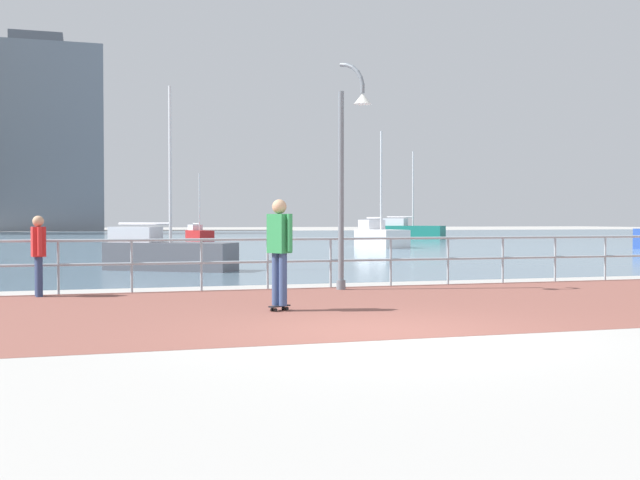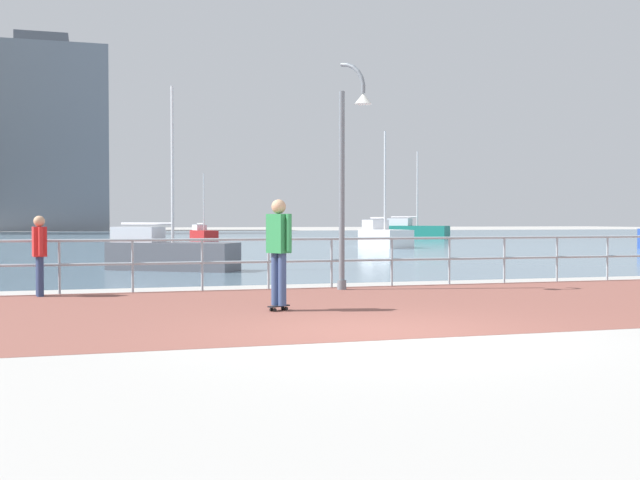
{
  "view_description": "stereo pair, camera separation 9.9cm",
  "coord_description": "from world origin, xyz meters",
  "px_view_note": "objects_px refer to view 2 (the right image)",
  "views": [
    {
      "loc": [
        -3.63,
        -9.35,
        1.46
      ],
      "look_at": [
        0.37,
        3.95,
        1.1
      ],
      "focal_mm": 43.36,
      "sensor_mm": 36.0,
      "label": 1
    },
    {
      "loc": [
        -3.54,
        -9.38,
        1.46
      ],
      "look_at": [
        0.37,
        3.95,
        1.1
      ],
      "focal_mm": 43.36,
      "sensor_mm": 36.0,
      "label": 2
    }
  ],
  "objects_px": {
    "sailboat_white": "(384,236)",
    "sailboat_teal": "(203,234)",
    "skateboarder": "(279,244)",
    "sailboat_navy": "(415,231)",
    "bystander": "(39,249)",
    "lamppost": "(349,164)",
    "sailboat_gray": "(169,253)"
  },
  "relations": [
    {
      "from": "sailboat_navy",
      "to": "sailboat_gray",
      "type": "xyz_separation_m",
      "value": [
        -21.79,
        -32.52,
        -0.14
      ]
    },
    {
      "from": "lamppost",
      "to": "sailboat_gray",
      "type": "bearing_deg",
      "value": 111.82
    },
    {
      "from": "lamppost",
      "to": "sailboat_white",
      "type": "xyz_separation_m",
      "value": [
        9.95,
        23.83,
        -2.02
      ]
    },
    {
      "from": "skateboarder",
      "to": "sailboat_teal",
      "type": "bearing_deg",
      "value": 83.86
    },
    {
      "from": "sailboat_white",
      "to": "sailboat_teal",
      "type": "height_order",
      "value": "sailboat_white"
    },
    {
      "from": "sailboat_teal",
      "to": "sailboat_navy",
      "type": "xyz_separation_m",
      "value": [
        16.37,
        -0.07,
        0.19
      ]
    },
    {
      "from": "sailboat_white",
      "to": "sailboat_teal",
      "type": "relative_size",
      "value": 1.3
    },
    {
      "from": "sailboat_gray",
      "to": "lamppost",
      "type": "bearing_deg",
      "value": -68.18
    },
    {
      "from": "skateboarder",
      "to": "sailboat_gray",
      "type": "xyz_separation_m",
      "value": [
        -0.76,
        10.71,
        -0.57
      ]
    },
    {
      "from": "lamppost",
      "to": "sailboat_white",
      "type": "distance_m",
      "value": 25.9
    },
    {
      "from": "sailboat_white",
      "to": "sailboat_navy",
      "type": "height_order",
      "value": "sailboat_navy"
    },
    {
      "from": "bystander",
      "to": "sailboat_teal",
      "type": "xyz_separation_m",
      "value": [
        8.5,
        39.71,
        -0.44
      ]
    },
    {
      "from": "skateboarder",
      "to": "lamppost",
      "type": "bearing_deg",
      "value": 54.9
    },
    {
      "from": "skateboarder",
      "to": "sailboat_white",
      "type": "bearing_deg",
      "value": 65.72
    },
    {
      "from": "lamppost",
      "to": "sailboat_gray",
      "type": "distance_m",
      "value": 8.36
    },
    {
      "from": "lamppost",
      "to": "sailboat_gray",
      "type": "xyz_separation_m",
      "value": [
        -3.01,
        7.51,
        -2.11
      ]
    },
    {
      "from": "lamppost",
      "to": "sailboat_teal",
      "type": "xyz_separation_m",
      "value": [
        2.42,
        40.11,
        -2.16
      ]
    },
    {
      "from": "bystander",
      "to": "sailboat_navy",
      "type": "relative_size",
      "value": 0.23
    },
    {
      "from": "lamppost",
      "to": "sailboat_teal",
      "type": "bearing_deg",
      "value": 86.55
    },
    {
      "from": "bystander",
      "to": "sailboat_navy",
      "type": "xyz_separation_m",
      "value": [
        24.87,
        39.64,
        -0.25
      ]
    },
    {
      "from": "sailboat_white",
      "to": "sailboat_teal",
      "type": "distance_m",
      "value": 17.93
    },
    {
      "from": "sailboat_gray",
      "to": "bystander",
      "type": "bearing_deg",
      "value": -113.36
    },
    {
      "from": "bystander",
      "to": "sailboat_teal",
      "type": "relative_size",
      "value": 0.32
    },
    {
      "from": "lamppost",
      "to": "sailboat_navy",
      "type": "distance_m",
      "value": 44.27
    },
    {
      "from": "bystander",
      "to": "sailboat_gray",
      "type": "bearing_deg",
      "value": 66.64
    },
    {
      "from": "sailboat_white",
      "to": "sailboat_gray",
      "type": "distance_m",
      "value": 20.84
    },
    {
      "from": "lamppost",
      "to": "sailboat_white",
      "type": "height_order",
      "value": "sailboat_white"
    },
    {
      "from": "lamppost",
      "to": "sailboat_white",
      "type": "relative_size",
      "value": 0.76
    },
    {
      "from": "skateboarder",
      "to": "sailboat_navy",
      "type": "relative_size",
      "value": 0.26
    },
    {
      "from": "sailboat_navy",
      "to": "lamppost",
      "type": "bearing_deg",
      "value": -115.13
    },
    {
      "from": "skateboarder",
      "to": "sailboat_navy",
      "type": "bearing_deg",
      "value": 64.06
    },
    {
      "from": "lamppost",
      "to": "bystander",
      "type": "height_order",
      "value": "lamppost"
    }
  ]
}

